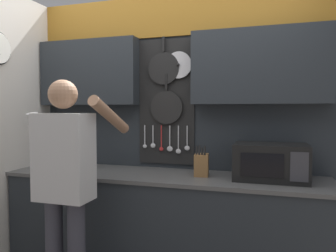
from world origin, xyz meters
TOP-DOWN VIEW (x-y plane):
  - base_cabinet_counter at (0.00, -0.00)m, footprint 2.62×0.63m
  - back_wall_unit at (0.00, 0.28)m, footprint 3.19×0.20m
  - microwave at (0.84, 0.04)m, footprint 0.54×0.36m
  - knife_block at (0.31, 0.04)m, footprint 0.13×0.16m
  - utensil_crock at (-1.05, 0.04)m, footprint 0.12×0.12m
  - person at (-0.52, -0.60)m, footprint 0.54×0.61m

SIDE VIEW (x-z plane):
  - base_cabinet_counter at x=0.00m, z-range 0.00..0.88m
  - person at x=-0.52m, z-range 0.15..1.78m
  - utensil_crock at x=-1.05m, z-range 0.80..1.14m
  - knife_block at x=0.31m, z-range 0.85..1.10m
  - microwave at x=0.84m, z-range 0.89..1.16m
  - back_wall_unit at x=0.00m, z-range 0.25..2.69m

